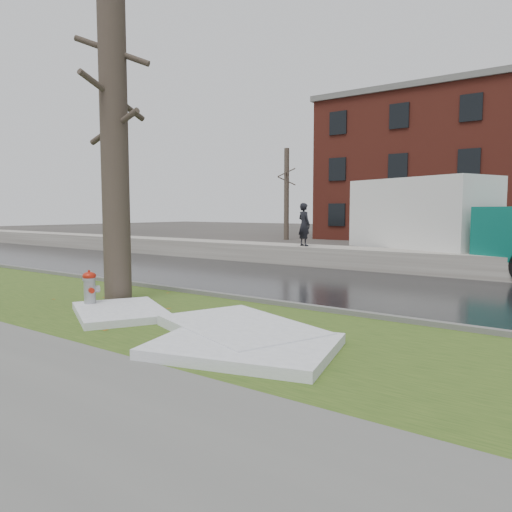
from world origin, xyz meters
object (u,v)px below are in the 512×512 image
Objects in this scene: worker at (304,225)px; tree at (114,131)px; fire_hydrant at (90,289)px; box_truck at (445,221)px.

tree is at bearing 116.22° from worker.
fire_hydrant is 0.09× the size of box_truck.
worker is at bearing -139.53° from box_truck.
fire_hydrant is at bearing -86.15° from box_truck.
worker reaches higher than fire_hydrant.
tree reaches higher than box_truck.
box_truck reaches higher than worker.
worker is at bearing 117.52° from fire_hydrant.
box_truck is (3.75, 11.87, 1.25)m from fire_hydrant.
tree is 9.57m from worker.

